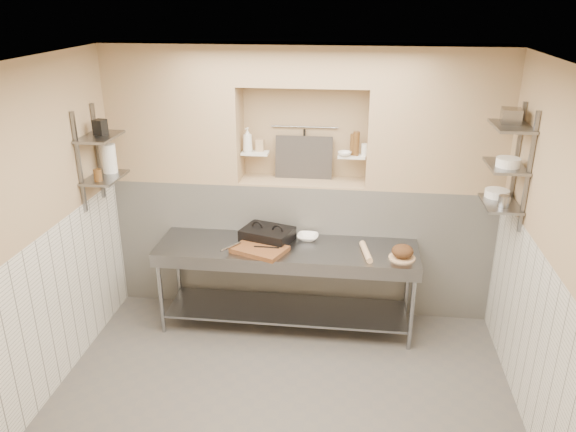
% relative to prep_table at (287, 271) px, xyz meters
% --- Properties ---
extents(floor, '(4.00, 3.90, 0.10)m').
position_rel_prep_table_xyz_m(floor, '(0.10, -1.18, -0.69)').
color(floor, '#56514C').
rests_on(floor, ground).
extents(ceiling, '(4.00, 3.90, 0.10)m').
position_rel_prep_table_xyz_m(ceiling, '(0.10, -1.18, 2.21)').
color(ceiling, silver).
rests_on(ceiling, ground).
extents(wall_left, '(0.10, 3.90, 2.80)m').
position_rel_prep_table_xyz_m(wall_left, '(-1.95, -1.18, 0.76)').
color(wall_left, tan).
rests_on(wall_left, ground).
extents(wall_right, '(0.10, 3.90, 2.80)m').
position_rel_prep_table_xyz_m(wall_right, '(2.15, -1.18, 0.76)').
color(wall_right, tan).
rests_on(wall_right, ground).
extents(wall_back, '(4.00, 0.10, 2.80)m').
position_rel_prep_table_xyz_m(wall_back, '(0.10, 0.82, 0.76)').
color(wall_back, tan).
rests_on(wall_back, ground).
extents(backwall_lower, '(4.00, 0.40, 1.40)m').
position_rel_prep_table_xyz_m(backwall_lower, '(0.10, 0.57, 0.06)').
color(backwall_lower, silver).
rests_on(backwall_lower, floor).
extents(alcove_sill, '(1.30, 0.40, 0.02)m').
position_rel_prep_table_xyz_m(alcove_sill, '(0.10, 0.57, 0.77)').
color(alcove_sill, tan).
rests_on(alcove_sill, backwall_lower).
extents(backwall_pillar_left, '(1.35, 0.40, 1.40)m').
position_rel_prep_table_xyz_m(backwall_pillar_left, '(-1.23, 0.57, 1.46)').
color(backwall_pillar_left, tan).
rests_on(backwall_pillar_left, backwall_lower).
extents(backwall_pillar_right, '(1.35, 0.40, 1.40)m').
position_rel_prep_table_xyz_m(backwall_pillar_right, '(1.42, 0.57, 1.46)').
color(backwall_pillar_right, tan).
rests_on(backwall_pillar_right, backwall_lower).
extents(backwall_header, '(1.30, 0.40, 0.40)m').
position_rel_prep_table_xyz_m(backwall_header, '(0.10, 0.57, 1.96)').
color(backwall_header, tan).
rests_on(backwall_header, backwall_lower).
extents(wainscot_left, '(0.02, 3.90, 1.40)m').
position_rel_prep_table_xyz_m(wainscot_left, '(-1.89, -1.18, 0.06)').
color(wainscot_left, silver).
rests_on(wainscot_left, floor).
extents(wainscot_right, '(0.02, 3.90, 1.40)m').
position_rel_prep_table_xyz_m(wainscot_right, '(2.09, -1.18, 0.06)').
color(wainscot_right, silver).
rests_on(wainscot_right, floor).
extents(alcove_shelf_left, '(0.28, 0.16, 0.02)m').
position_rel_prep_table_xyz_m(alcove_shelf_left, '(-0.40, 0.57, 1.06)').
color(alcove_shelf_left, white).
rests_on(alcove_shelf_left, backwall_lower).
extents(alcove_shelf_right, '(0.28, 0.16, 0.02)m').
position_rel_prep_table_xyz_m(alcove_shelf_right, '(0.60, 0.57, 1.06)').
color(alcove_shelf_right, white).
rests_on(alcove_shelf_right, backwall_lower).
extents(utensil_rail, '(0.70, 0.02, 0.02)m').
position_rel_prep_table_xyz_m(utensil_rail, '(0.10, 0.74, 1.31)').
color(utensil_rail, gray).
rests_on(utensil_rail, wall_back).
extents(hanging_steel, '(0.02, 0.02, 0.30)m').
position_rel_prep_table_xyz_m(hanging_steel, '(0.10, 0.72, 1.14)').
color(hanging_steel, black).
rests_on(hanging_steel, utensil_rail).
extents(splash_panel, '(0.60, 0.08, 0.45)m').
position_rel_prep_table_xyz_m(splash_panel, '(0.10, 0.67, 1.00)').
color(splash_panel, '#383330').
rests_on(splash_panel, alcove_sill).
extents(shelf_rail_left_a, '(0.03, 0.03, 0.95)m').
position_rel_prep_table_xyz_m(shelf_rail_left_a, '(-1.88, 0.07, 1.16)').
color(shelf_rail_left_a, slate).
rests_on(shelf_rail_left_a, wall_left).
extents(shelf_rail_left_b, '(0.03, 0.03, 0.95)m').
position_rel_prep_table_xyz_m(shelf_rail_left_b, '(-1.88, -0.33, 1.16)').
color(shelf_rail_left_b, slate).
rests_on(shelf_rail_left_b, wall_left).
extents(wall_shelf_left_lower, '(0.30, 0.50, 0.02)m').
position_rel_prep_table_xyz_m(wall_shelf_left_lower, '(-1.74, -0.13, 0.96)').
color(wall_shelf_left_lower, slate).
rests_on(wall_shelf_left_lower, wall_left).
extents(wall_shelf_left_upper, '(0.30, 0.50, 0.03)m').
position_rel_prep_table_xyz_m(wall_shelf_left_upper, '(-1.74, -0.13, 1.36)').
color(wall_shelf_left_upper, slate).
rests_on(wall_shelf_left_upper, wall_left).
extents(shelf_rail_right_a, '(0.03, 0.03, 1.05)m').
position_rel_prep_table_xyz_m(shelf_rail_right_a, '(2.07, 0.07, 1.21)').
color(shelf_rail_right_a, slate).
rests_on(shelf_rail_right_a, wall_right).
extents(shelf_rail_right_b, '(0.03, 0.03, 1.05)m').
position_rel_prep_table_xyz_m(shelf_rail_right_b, '(2.07, -0.33, 1.21)').
color(shelf_rail_right_b, slate).
rests_on(shelf_rail_right_b, wall_right).
extents(wall_shelf_right_lower, '(0.30, 0.50, 0.02)m').
position_rel_prep_table_xyz_m(wall_shelf_right_lower, '(1.94, -0.13, 0.86)').
color(wall_shelf_right_lower, slate).
rests_on(wall_shelf_right_lower, wall_right).
extents(wall_shelf_right_mid, '(0.30, 0.50, 0.02)m').
position_rel_prep_table_xyz_m(wall_shelf_right_mid, '(1.94, -0.13, 1.21)').
color(wall_shelf_right_mid, slate).
rests_on(wall_shelf_right_mid, wall_right).
extents(wall_shelf_right_upper, '(0.30, 0.50, 0.03)m').
position_rel_prep_table_xyz_m(wall_shelf_right_upper, '(1.94, -0.13, 1.56)').
color(wall_shelf_right_upper, slate).
rests_on(wall_shelf_right_upper, wall_right).
extents(prep_table, '(2.60, 0.70, 0.90)m').
position_rel_prep_table_xyz_m(prep_table, '(0.00, 0.00, 0.00)').
color(prep_table, gray).
rests_on(prep_table, floor).
extents(panini_press, '(0.57, 0.49, 0.13)m').
position_rel_prep_table_xyz_m(panini_press, '(-0.21, 0.13, 0.32)').
color(panini_press, black).
rests_on(panini_press, prep_table).
extents(cutting_board, '(0.59, 0.51, 0.04)m').
position_rel_prep_table_xyz_m(cutting_board, '(-0.25, -0.12, 0.28)').
color(cutting_board, brown).
rests_on(cutting_board, prep_table).
extents(knife_blade, '(0.25, 0.03, 0.01)m').
position_rel_prep_table_xyz_m(knife_blade, '(-0.18, -0.12, 0.31)').
color(knife_blade, gray).
rests_on(knife_blade, cutting_board).
extents(tongs, '(0.16, 0.23, 0.02)m').
position_rel_prep_table_xyz_m(tongs, '(-0.53, -0.17, 0.31)').
color(tongs, gray).
rests_on(tongs, cutting_board).
extents(mixing_bowl, '(0.22, 0.22, 0.05)m').
position_rel_prep_table_xyz_m(mixing_bowl, '(0.19, 0.22, 0.28)').
color(mixing_bowl, white).
rests_on(mixing_bowl, prep_table).
extents(rolling_pin, '(0.13, 0.40, 0.06)m').
position_rel_prep_table_xyz_m(rolling_pin, '(0.78, -0.07, 0.29)').
color(rolling_pin, tan).
rests_on(rolling_pin, prep_table).
extents(bread_board, '(0.25, 0.25, 0.01)m').
position_rel_prep_table_xyz_m(bread_board, '(1.12, -0.11, 0.26)').
color(bread_board, tan).
rests_on(bread_board, prep_table).
extents(bread_loaf, '(0.21, 0.21, 0.12)m').
position_rel_prep_table_xyz_m(bread_loaf, '(1.12, -0.11, 0.33)').
color(bread_loaf, '#4C2D19').
rests_on(bread_loaf, bread_board).
extents(bottle_soap, '(0.12, 0.12, 0.26)m').
position_rel_prep_table_xyz_m(bottle_soap, '(-0.47, 0.54, 1.20)').
color(bottle_soap, white).
rests_on(bottle_soap, alcove_shelf_left).
extents(jar_alcove, '(0.08, 0.08, 0.12)m').
position_rel_prep_table_xyz_m(jar_alcove, '(-0.35, 0.61, 1.13)').
color(jar_alcove, tan).
rests_on(jar_alcove, alcove_shelf_left).
extents(bowl_alcove, '(0.17, 0.17, 0.04)m').
position_rel_prep_table_xyz_m(bowl_alcove, '(0.53, 0.52, 1.09)').
color(bowl_alcove, white).
rests_on(bowl_alcove, alcove_shelf_right).
extents(condiment_a, '(0.07, 0.07, 0.24)m').
position_rel_prep_table_xyz_m(condiment_a, '(0.64, 0.56, 1.19)').
color(condiment_a, '#57381A').
rests_on(condiment_a, alcove_shelf_right).
extents(condiment_b, '(0.05, 0.05, 0.22)m').
position_rel_prep_table_xyz_m(condiment_b, '(0.61, 0.57, 1.18)').
color(condiment_b, '#57381A').
rests_on(condiment_b, alcove_shelf_right).
extents(condiment_c, '(0.07, 0.07, 0.12)m').
position_rel_prep_table_xyz_m(condiment_c, '(0.73, 0.56, 1.13)').
color(condiment_c, white).
rests_on(condiment_c, alcove_shelf_right).
extents(jug_left, '(0.14, 0.14, 0.28)m').
position_rel_prep_table_xyz_m(jug_left, '(-1.74, 0.00, 1.11)').
color(jug_left, white).
rests_on(jug_left, wall_shelf_left_lower).
extents(jar_left, '(0.08, 0.08, 0.11)m').
position_rel_prep_table_xyz_m(jar_left, '(-1.74, -0.27, 1.03)').
color(jar_left, '#57381A').
rests_on(jar_left, wall_shelf_left_lower).
extents(box_left_upper, '(0.12, 0.12, 0.14)m').
position_rel_prep_table_xyz_m(box_left_upper, '(-1.74, -0.10, 1.44)').
color(box_left_upper, black).
rests_on(box_left_upper, wall_shelf_left_upper).
extents(bowl_right, '(0.22, 0.22, 0.07)m').
position_rel_prep_table_xyz_m(bowl_right, '(1.94, 0.02, 0.90)').
color(bowl_right, white).
rests_on(bowl_right, wall_shelf_right_lower).
extents(canister_right, '(0.10, 0.10, 0.10)m').
position_rel_prep_table_xyz_m(canister_right, '(1.94, -0.25, 0.92)').
color(canister_right, gray).
rests_on(canister_right, wall_shelf_right_lower).
extents(bowl_right_mid, '(0.20, 0.20, 0.08)m').
position_rel_prep_table_xyz_m(bowl_right_mid, '(1.94, -0.19, 1.26)').
color(bowl_right_mid, white).
rests_on(bowl_right_mid, wall_shelf_right_mid).
extents(basket_right, '(0.19, 0.22, 0.13)m').
position_rel_prep_table_xyz_m(basket_right, '(1.94, -0.07, 1.63)').
color(basket_right, gray).
rests_on(basket_right, wall_shelf_right_upper).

